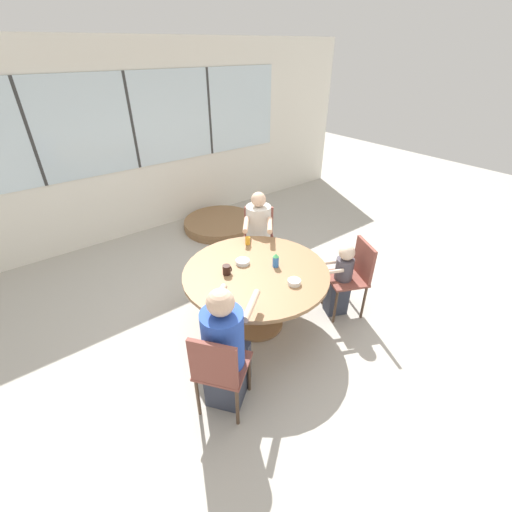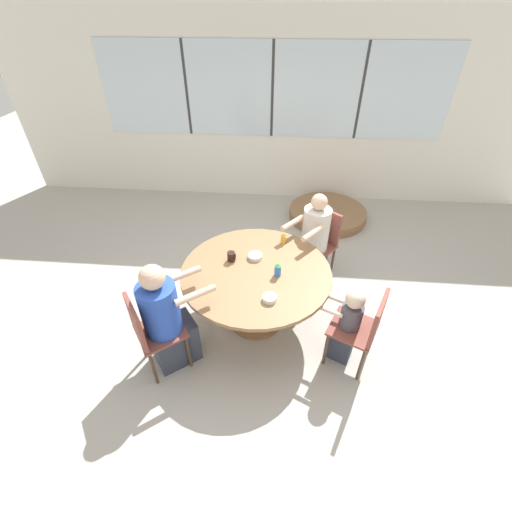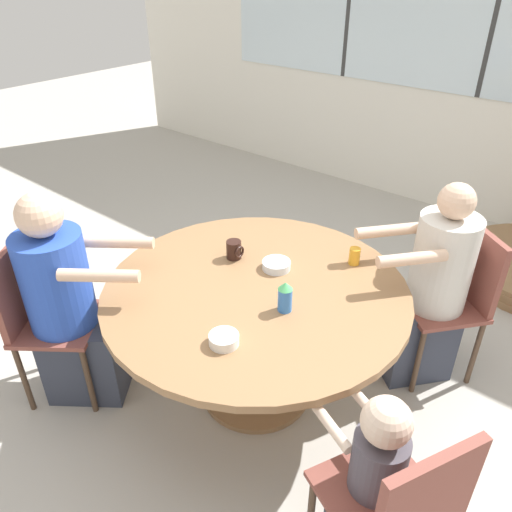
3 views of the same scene
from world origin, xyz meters
name	(u,v)px [view 3 (image 3 of 3)]	position (x,y,z in m)	size (l,w,h in m)	color
ground_plane	(256,391)	(0.00, 0.00, 0.00)	(16.00, 16.00, 0.00)	#B2ADA3
wall_back_with_windows	(489,50)	(0.00, 2.98, 1.43)	(8.40, 0.08, 2.80)	white
dining_table	(256,308)	(0.00, 0.00, 0.59)	(1.50, 1.50, 0.71)	olive
chair_for_woman_green_shirt	(458,291)	(0.71, 0.87, 0.54)	(0.56, 0.56, 0.89)	brown
chair_for_man_blue_shirt	(38,311)	(-0.89, -0.68, 0.54)	(0.56, 0.56, 0.89)	brown
chair_for_toddler	(400,505)	(1.01, -0.48, 0.54)	(0.53, 0.53, 0.89)	brown
person_woman_green_shirt	(429,295)	(0.61, 0.74, 0.53)	(0.60, 0.63, 1.18)	#333847
person_man_blue_shirt	(71,311)	(-0.76, -0.58, 0.54)	(0.68, 0.63, 1.20)	#333847
person_toddler	(368,486)	(0.87, -0.41, 0.43)	(0.40, 0.33, 0.89)	#333847
coffee_mug	(234,250)	(-0.26, 0.14, 0.76)	(0.09, 0.08, 0.10)	black
sippy_cup	(285,296)	(0.21, -0.06, 0.79)	(0.07, 0.07, 0.15)	blue
juice_glass	(354,256)	(0.26, 0.49, 0.76)	(0.06, 0.06, 0.09)	gold
bowl_white_shallow	(224,339)	(0.16, -0.40, 0.74)	(0.13, 0.13, 0.05)	white
bowl_cereal	(276,265)	(-0.03, 0.20, 0.73)	(0.15, 0.15, 0.04)	silver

